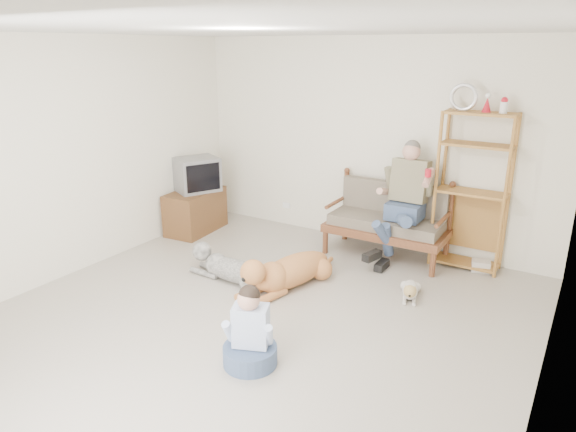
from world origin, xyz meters
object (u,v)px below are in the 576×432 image
Objects in this scene: etagere at (472,190)px; tv_stand at (195,211)px; loveseat at (388,219)px; golden_retriever at (285,272)px.

tv_stand is (-3.65, -0.75, -0.66)m from etagere.
etagere reaches higher than tv_stand.
loveseat is 1.61× the size of tv_stand.
loveseat is at bearing 81.87° from golden_retriever.
etagere is 1.40× the size of golden_retriever.
tv_stand is at bearing -168.07° from loveseat.
etagere reaches higher than golden_retriever.
loveseat is 1.66m from golden_retriever.
tv_stand is 0.60× the size of golden_retriever.
loveseat reaches higher than tv_stand.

